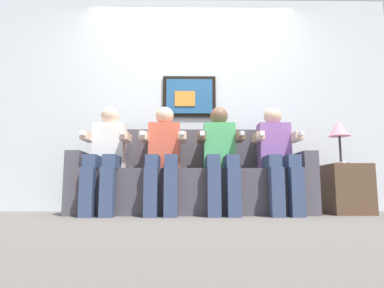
{
  "coord_description": "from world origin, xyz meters",
  "views": [
    {
      "loc": [
        -0.04,
        -3.19,
        0.25
      ],
      "look_at": [
        0.0,
        0.15,
        0.7
      ],
      "focal_mm": 31.45,
      "sensor_mm": 36.0,
      "label": 1
    }
  ],
  "objects_px": {
    "person_left_center": "(163,153)",
    "person_rightmost": "(277,154)",
    "side_table_right": "(347,189)",
    "person_right_center": "(220,153)",
    "spare_remote_on_table": "(342,163)",
    "couch": "(192,183)",
    "table_lamp": "(339,131)",
    "person_leftmost": "(106,153)"
  },
  "relations": [
    {
      "from": "couch",
      "to": "person_rightmost",
      "type": "height_order",
      "value": "person_rightmost"
    },
    {
      "from": "spare_remote_on_table",
      "to": "person_right_center",
      "type": "bearing_deg",
      "value": 177.75
    },
    {
      "from": "spare_remote_on_table",
      "to": "couch",
      "type": "bearing_deg",
      "value": 171.71
    },
    {
      "from": "person_leftmost",
      "to": "spare_remote_on_table",
      "type": "distance_m",
      "value": 2.34
    },
    {
      "from": "side_table_right",
      "to": "table_lamp",
      "type": "distance_m",
      "value": 0.61
    },
    {
      "from": "person_left_center",
      "to": "person_rightmost",
      "type": "bearing_deg",
      "value": 0.0
    },
    {
      "from": "person_left_center",
      "to": "spare_remote_on_table",
      "type": "relative_size",
      "value": 8.54
    },
    {
      "from": "person_left_center",
      "to": "person_rightmost",
      "type": "relative_size",
      "value": 1.0
    },
    {
      "from": "person_left_center",
      "to": "table_lamp",
      "type": "relative_size",
      "value": 2.41
    },
    {
      "from": "person_left_center",
      "to": "side_table_right",
      "type": "bearing_deg",
      "value": 1.9
    },
    {
      "from": "person_rightmost",
      "to": "spare_remote_on_table",
      "type": "bearing_deg",
      "value": -4.32
    },
    {
      "from": "couch",
      "to": "person_right_center",
      "type": "relative_size",
      "value": 2.19
    },
    {
      "from": "person_leftmost",
      "to": "side_table_right",
      "type": "height_order",
      "value": "person_leftmost"
    },
    {
      "from": "person_right_center",
      "to": "spare_remote_on_table",
      "type": "height_order",
      "value": "person_right_center"
    },
    {
      "from": "person_leftmost",
      "to": "person_rightmost",
      "type": "xyz_separation_m",
      "value": [
        1.72,
        0.0,
        0.0
      ]
    },
    {
      "from": "couch",
      "to": "person_left_center",
      "type": "relative_size",
      "value": 2.19
    },
    {
      "from": "couch",
      "to": "spare_remote_on_table",
      "type": "xyz_separation_m",
      "value": [
        1.48,
        -0.22,
        0.2
      ]
    },
    {
      "from": "person_left_center",
      "to": "table_lamp",
      "type": "xyz_separation_m",
      "value": [
        1.83,
        0.1,
        0.25
      ]
    },
    {
      "from": "spare_remote_on_table",
      "to": "table_lamp",
      "type": "bearing_deg",
      "value": 66.85
    },
    {
      "from": "person_leftmost",
      "to": "table_lamp",
      "type": "bearing_deg",
      "value": 2.36
    },
    {
      "from": "side_table_right",
      "to": "person_left_center",
      "type": "bearing_deg",
      "value": -178.1
    },
    {
      "from": "couch",
      "to": "table_lamp",
      "type": "height_order",
      "value": "table_lamp"
    },
    {
      "from": "couch",
      "to": "spare_remote_on_table",
      "type": "relative_size",
      "value": 18.73
    },
    {
      "from": "couch",
      "to": "side_table_right",
      "type": "bearing_deg",
      "value": -3.92
    },
    {
      "from": "table_lamp",
      "to": "person_rightmost",
      "type": "bearing_deg",
      "value": -171.79
    },
    {
      "from": "person_right_center",
      "to": "side_table_right",
      "type": "relative_size",
      "value": 2.22
    },
    {
      "from": "spare_remote_on_table",
      "to": "person_leftmost",
      "type": "bearing_deg",
      "value": 178.85
    },
    {
      "from": "side_table_right",
      "to": "table_lamp",
      "type": "relative_size",
      "value": 1.09
    },
    {
      "from": "table_lamp",
      "to": "couch",
      "type": "bearing_deg",
      "value": 177.41
    },
    {
      "from": "person_left_center",
      "to": "side_table_right",
      "type": "height_order",
      "value": "person_left_center"
    },
    {
      "from": "person_left_center",
      "to": "side_table_right",
      "type": "relative_size",
      "value": 2.22
    },
    {
      "from": "person_left_center",
      "to": "side_table_right",
      "type": "xyz_separation_m",
      "value": [
        1.85,
        0.06,
        -0.36
      ]
    },
    {
      "from": "person_leftmost",
      "to": "table_lamp",
      "type": "relative_size",
      "value": 2.41
    },
    {
      "from": "couch",
      "to": "spare_remote_on_table",
      "type": "distance_m",
      "value": 1.51
    },
    {
      "from": "person_left_center",
      "to": "person_right_center",
      "type": "bearing_deg",
      "value": 0.0
    },
    {
      "from": "couch",
      "to": "person_rightmost",
      "type": "xyz_separation_m",
      "value": [
        0.86,
        -0.17,
        0.29
      ]
    },
    {
      "from": "person_leftmost",
      "to": "person_rightmost",
      "type": "height_order",
      "value": "same"
    },
    {
      "from": "spare_remote_on_table",
      "to": "person_left_center",
      "type": "bearing_deg",
      "value": 178.47
    },
    {
      "from": "couch",
      "to": "side_table_right",
      "type": "distance_m",
      "value": 1.57
    },
    {
      "from": "person_left_center",
      "to": "spare_remote_on_table",
      "type": "height_order",
      "value": "person_left_center"
    },
    {
      "from": "person_rightmost",
      "to": "person_right_center",
      "type": "bearing_deg",
      "value": 180.0
    },
    {
      "from": "person_rightmost",
      "to": "spare_remote_on_table",
      "type": "distance_m",
      "value": 0.63
    }
  ]
}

